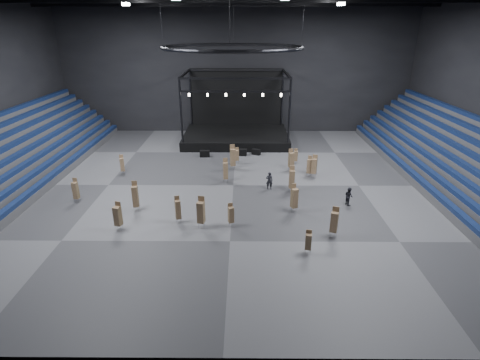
{
  "coord_description": "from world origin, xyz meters",
  "views": [
    {
      "loc": [
        0.91,
        -34.28,
        14.7
      ],
      "look_at": [
        0.68,
        -2.0,
        1.4
      ],
      "focal_mm": 28.0,
      "sensor_mm": 36.0,
      "label": 1
    }
  ],
  "objects_px": {
    "flight_case_right": "(256,152)",
    "chair_stack_17": "(231,214)",
    "chair_stack_4": "(76,190)",
    "chair_stack_7": "(294,198)",
    "flight_case_left": "(205,154)",
    "chair_stack_9": "(135,196)",
    "chair_stack_6": "(226,170)",
    "stage": "(236,130)",
    "chair_stack_10": "(201,212)",
    "chair_stack_14": "(118,215)",
    "man_center": "(269,181)",
    "crew_member": "(349,196)",
    "flight_case_mid": "(242,152)",
    "chair_stack_11": "(308,241)",
    "chair_stack_3": "(292,179)",
    "chair_stack_12": "(334,221)",
    "chair_stack_13": "(314,166)",
    "chair_stack_15": "(291,160)",
    "chair_stack_2": "(233,157)",
    "chair_stack_16": "(296,156)",
    "chair_stack_8": "(309,166)",
    "chair_stack_1": "(178,209)",
    "chair_stack_5": "(122,164)"
  },
  "relations": [
    {
      "from": "flight_case_mid",
      "to": "chair_stack_2",
      "type": "relative_size",
      "value": 0.43
    },
    {
      "from": "flight_case_left",
      "to": "man_center",
      "type": "bearing_deg",
      "value": -53.64
    },
    {
      "from": "flight_case_left",
      "to": "chair_stack_9",
      "type": "distance_m",
      "value": 15.1
    },
    {
      "from": "flight_case_right",
      "to": "chair_stack_13",
      "type": "xyz_separation_m",
      "value": [
        5.76,
        -7.46,
        0.95
      ]
    },
    {
      "from": "stage",
      "to": "flight_case_right",
      "type": "height_order",
      "value": "stage"
    },
    {
      "from": "chair_stack_4",
      "to": "chair_stack_14",
      "type": "xyz_separation_m",
      "value": [
        5.31,
        -4.93,
        0.06
      ]
    },
    {
      "from": "chair_stack_11",
      "to": "chair_stack_17",
      "type": "bearing_deg",
      "value": 154.32
    },
    {
      "from": "chair_stack_9",
      "to": "chair_stack_6",
      "type": "bearing_deg",
      "value": 35.82
    },
    {
      "from": "chair_stack_6",
      "to": "flight_case_mid",
      "type": "bearing_deg",
      "value": 72.28
    },
    {
      "from": "chair_stack_17",
      "to": "stage",
      "type": "bearing_deg",
      "value": 69.26
    },
    {
      "from": "chair_stack_7",
      "to": "stage",
      "type": "bearing_deg",
      "value": 78.7
    },
    {
      "from": "chair_stack_8",
      "to": "chair_stack_14",
      "type": "distance_m",
      "value": 20.13
    },
    {
      "from": "chair_stack_15",
      "to": "crew_member",
      "type": "bearing_deg",
      "value": -80.63
    },
    {
      "from": "chair_stack_4",
      "to": "crew_member",
      "type": "distance_m",
      "value": 24.31
    },
    {
      "from": "chair_stack_4",
      "to": "chair_stack_6",
      "type": "height_order",
      "value": "chair_stack_6"
    },
    {
      "from": "chair_stack_12",
      "to": "crew_member",
      "type": "bearing_deg",
      "value": 87.91
    },
    {
      "from": "flight_case_mid",
      "to": "chair_stack_12",
      "type": "relative_size",
      "value": 0.51
    },
    {
      "from": "flight_case_right",
      "to": "chair_stack_5",
      "type": "height_order",
      "value": "chair_stack_5"
    },
    {
      "from": "chair_stack_5",
      "to": "chair_stack_10",
      "type": "distance_m",
      "value": 14.95
    },
    {
      "from": "flight_case_left",
      "to": "flight_case_mid",
      "type": "bearing_deg",
      "value": 6.46
    },
    {
      "from": "flight_case_mid",
      "to": "chair_stack_16",
      "type": "distance_m",
      "value": 6.88
    },
    {
      "from": "chair_stack_11",
      "to": "crew_member",
      "type": "xyz_separation_m",
      "value": [
        4.83,
        7.73,
        -0.14
      ]
    },
    {
      "from": "flight_case_mid",
      "to": "crew_member",
      "type": "height_order",
      "value": "crew_member"
    },
    {
      "from": "chair_stack_9",
      "to": "chair_stack_12",
      "type": "relative_size",
      "value": 1.12
    },
    {
      "from": "chair_stack_11",
      "to": "chair_stack_5",
      "type": "bearing_deg",
      "value": 148.4
    },
    {
      "from": "flight_case_right",
      "to": "chair_stack_13",
      "type": "relative_size",
      "value": 0.43
    },
    {
      "from": "chair_stack_7",
      "to": "chair_stack_11",
      "type": "bearing_deg",
      "value": -113.22
    },
    {
      "from": "chair_stack_2",
      "to": "chair_stack_13",
      "type": "bearing_deg",
      "value": -28.0
    },
    {
      "from": "chair_stack_11",
      "to": "chair_stack_3",
      "type": "bearing_deg",
      "value": 98.67
    },
    {
      "from": "flight_case_left",
      "to": "chair_stack_3",
      "type": "relative_size",
      "value": 0.45
    },
    {
      "from": "chair_stack_3",
      "to": "chair_stack_8",
      "type": "height_order",
      "value": "chair_stack_3"
    },
    {
      "from": "chair_stack_13",
      "to": "man_center",
      "type": "distance_m",
      "value": 5.8
    },
    {
      "from": "chair_stack_6",
      "to": "flight_case_right",
      "type": "bearing_deg",
      "value": 62.01
    },
    {
      "from": "chair_stack_8",
      "to": "chair_stack_16",
      "type": "bearing_deg",
      "value": 126.85
    },
    {
      "from": "stage",
      "to": "chair_stack_2",
      "type": "xyz_separation_m",
      "value": [
        -0.17,
        -11.69,
        -0.0
      ]
    },
    {
      "from": "chair_stack_15",
      "to": "chair_stack_11",
      "type": "bearing_deg",
      "value": -109.38
    },
    {
      "from": "chair_stack_7",
      "to": "chair_stack_12",
      "type": "relative_size",
      "value": 1.05
    },
    {
      "from": "crew_member",
      "to": "chair_stack_10",
      "type": "bearing_deg",
      "value": 90.4
    },
    {
      "from": "crew_member",
      "to": "flight_case_mid",
      "type": "bearing_deg",
      "value": 17.18
    },
    {
      "from": "stage",
      "to": "flight_case_left",
      "type": "relative_size",
      "value": 11.91
    },
    {
      "from": "chair_stack_10",
      "to": "chair_stack_14",
      "type": "distance_m",
      "value": 6.39
    },
    {
      "from": "chair_stack_2",
      "to": "chair_stack_1",
      "type": "bearing_deg",
      "value": -121.37
    },
    {
      "from": "flight_case_right",
      "to": "chair_stack_17",
      "type": "xyz_separation_m",
      "value": [
        -2.58,
        -17.86,
        0.68
      ]
    },
    {
      "from": "flight_case_right",
      "to": "chair_stack_3",
      "type": "xyz_separation_m",
      "value": [
        2.99,
        -11.16,
        0.99
      ]
    },
    {
      "from": "chair_stack_4",
      "to": "chair_stack_7",
      "type": "bearing_deg",
      "value": 0.64
    },
    {
      "from": "chair_stack_4",
      "to": "chair_stack_12",
      "type": "bearing_deg",
      "value": -9.15
    },
    {
      "from": "stage",
      "to": "chair_stack_11",
      "type": "xyz_separation_m",
      "value": [
        5.48,
        -28.23,
        -0.5
      ]
    },
    {
      "from": "chair_stack_2",
      "to": "chair_stack_17",
      "type": "height_order",
      "value": "chair_stack_2"
    },
    {
      "from": "man_center",
      "to": "crew_member",
      "type": "distance_m",
      "value": 7.57
    },
    {
      "from": "chair_stack_6",
      "to": "man_center",
      "type": "height_order",
      "value": "chair_stack_6"
    }
  ]
}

